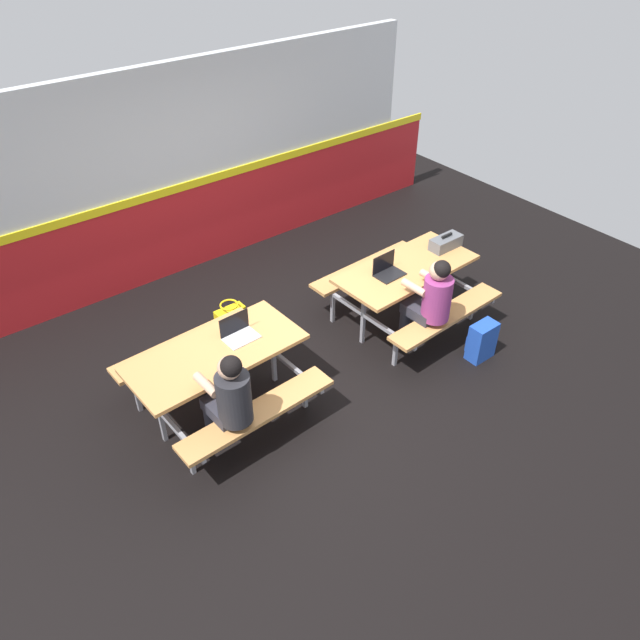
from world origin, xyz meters
The scene contains 11 objects.
ground_plane centered at (0.00, 0.00, -0.01)m, with size 10.00×10.00×0.02m, color black.
accent_backdrop centered at (0.00, 2.61, 1.25)m, with size 8.00×0.14×2.60m.
picnic_table_left centered at (-1.21, 0.01, 0.57)m, with size 1.67×1.60×0.74m.
picnic_table_right centered at (1.21, -0.04, 0.57)m, with size 1.67×1.60×0.74m.
student_nearer centered at (-1.41, -0.55, 0.71)m, with size 0.37×0.53×1.21m.
student_further centered at (1.01, -0.60, 0.71)m, with size 0.37×0.53×1.21m.
laptop_silver centered at (-0.92, 0.06, 0.79)m, with size 0.33×0.23×0.22m.
laptop_dark centered at (0.94, -0.01, 0.79)m, with size 0.33×0.23×0.22m.
toolbox_grey centered at (1.86, -0.01, 0.81)m, with size 0.40×0.18×0.18m.
backpack_dark centered at (1.41, -1.04, 0.22)m, with size 0.30×0.22×0.44m.
tote_bag_bright centered at (-0.52, 0.97, 0.19)m, with size 0.34×0.21×0.43m.
Camera 1 is at (-3.13, -3.99, 4.39)m, focal length 34.39 mm.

